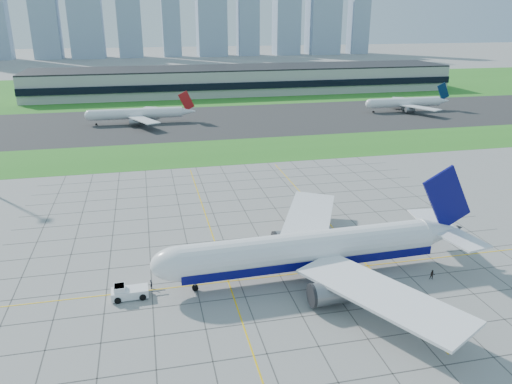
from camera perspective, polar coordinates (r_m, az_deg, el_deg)
ground at (r=98.17m, az=2.45°, el=-8.96°), size 1400.00×1400.00×0.00m
grass_median at (r=180.77m, az=-4.98°, el=4.56°), size 700.00×35.00×0.04m
asphalt_taxiway at (r=233.95m, az=-6.87°, el=7.98°), size 700.00×75.00×0.04m
grass_far at (r=342.05m, az=-8.91°, el=11.59°), size 700.00×145.00×0.04m
apron_markings at (r=107.79m, az=1.13°, el=-6.18°), size 120.00×130.00×0.03m
terminal at (r=321.55m, az=-1.34°, el=12.72°), size 260.00×43.00×15.80m
city_skyline at (r=603.30m, az=-12.11°, el=20.47°), size 523.00×32.40×160.00m
airliner at (r=94.38m, az=6.29°, el=-6.60°), size 63.24×64.04×19.90m
pushback_tug at (r=91.81m, az=-14.43°, el=-11.00°), size 9.33×3.44×2.59m
crew_near at (r=93.86m, az=-11.88°, el=-10.27°), size 0.56×0.71×1.69m
crew_far at (r=100.27m, az=19.51°, el=-8.91°), size 1.12×0.99×1.93m
distant_jet_1 at (r=234.10m, az=-13.32°, el=8.72°), size 46.49×42.66×14.08m
distant_jet_2 at (r=268.50m, az=16.74°, el=9.78°), size 43.78×42.66×14.08m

